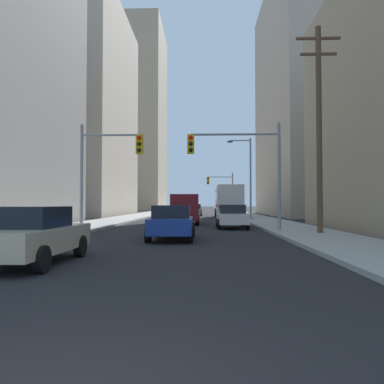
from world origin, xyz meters
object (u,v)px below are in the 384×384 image
(traffic_signal_near_right, at_px, (238,158))
(traffic_signal_far_right, at_px, (221,186))
(sedan_grey, at_px, (194,210))
(sedan_beige, at_px, (31,235))
(sedan_blue, at_px, (172,222))
(sedan_white, at_px, (232,216))
(traffic_signal_near_left, at_px, (108,160))
(cargo_van_maroon, at_px, (185,207))
(city_bus, at_px, (228,200))

(traffic_signal_near_right, distance_m, traffic_signal_far_right, 32.95)
(sedan_grey, distance_m, traffic_signal_near_right, 28.08)
(sedan_beige, distance_m, sedan_grey, 38.52)
(sedan_blue, distance_m, traffic_signal_far_right, 37.25)
(traffic_signal_far_right, bearing_deg, sedan_beige, -99.22)
(sedan_blue, relative_size, sedan_grey, 0.99)
(sedan_blue, xyz_separation_m, sedan_grey, (0.20, 31.66, 0.00))
(sedan_white, distance_m, traffic_signal_near_left, 8.65)
(sedan_beige, xyz_separation_m, traffic_signal_far_right, (7.08, 43.61, 3.27))
(sedan_beige, bearing_deg, traffic_signal_far_right, 80.78)
(sedan_white, height_order, traffic_signal_near_left, traffic_signal_near_left)
(traffic_signal_near_right, bearing_deg, traffic_signal_near_left, -179.99)
(sedan_grey, xyz_separation_m, traffic_signal_near_right, (3.10, -27.71, 3.33))
(cargo_van_maroon, bearing_deg, sedan_beige, -99.43)
(sedan_grey, height_order, traffic_signal_far_right, traffic_signal_far_right)
(city_bus, bearing_deg, sedan_white, -92.89)
(sedan_blue, bearing_deg, sedan_beige, -115.26)
(sedan_grey, bearing_deg, sedan_white, -82.87)
(cargo_van_maroon, distance_m, traffic_signal_far_right, 25.17)
(traffic_signal_near_right, relative_size, traffic_signal_far_right, 1.00)
(traffic_signal_far_right, bearing_deg, sedan_grey, -125.34)
(sedan_blue, xyz_separation_m, traffic_signal_near_left, (-3.90, 3.95, 3.26))
(city_bus, distance_m, traffic_signal_near_right, 20.49)
(sedan_white, bearing_deg, traffic_signal_near_left, -152.47)
(traffic_signal_near_right, bearing_deg, sedan_blue, -129.83)
(traffic_signal_near_right, xyz_separation_m, traffic_signal_far_right, (0.62, 32.94, -0.06))
(traffic_signal_near_left, bearing_deg, traffic_signal_far_right, 76.66)
(sedan_beige, bearing_deg, sedan_blue, 64.74)
(sedan_blue, bearing_deg, traffic_signal_far_right, 83.95)
(traffic_signal_near_left, bearing_deg, cargo_van_maroon, 64.87)
(traffic_signal_near_right, bearing_deg, city_bus, 87.89)
(traffic_signal_far_right, bearing_deg, traffic_signal_near_right, -91.07)
(sedan_white, xyz_separation_m, traffic_signal_far_right, (0.71, 29.24, 3.27))
(traffic_signal_near_left, xyz_separation_m, traffic_signal_far_right, (7.81, 32.95, 0.01))
(sedan_blue, height_order, traffic_signal_near_right, traffic_signal_near_right)
(sedan_beige, bearing_deg, sedan_white, 66.08)
(cargo_van_maroon, bearing_deg, traffic_signal_near_right, -68.02)
(sedan_blue, height_order, sedan_grey, same)
(sedan_grey, bearing_deg, traffic_signal_near_left, -98.41)
(sedan_blue, bearing_deg, cargo_van_maroon, 90.14)
(traffic_signal_far_right, bearing_deg, cargo_van_maroon, -99.07)
(city_bus, relative_size, cargo_van_maroon, 2.19)
(sedan_beige, height_order, sedan_grey, same)
(cargo_van_maroon, xyz_separation_m, traffic_signal_near_right, (3.33, -8.24, 2.82))
(traffic_signal_far_right, bearing_deg, traffic_signal_near_left, -103.34)
(sedan_beige, bearing_deg, traffic_signal_near_right, 58.78)
(sedan_blue, bearing_deg, sedan_grey, 89.64)
(sedan_grey, relative_size, traffic_signal_near_right, 0.71)
(traffic_signal_near_left, bearing_deg, city_bus, 68.69)
(traffic_signal_near_right, bearing_deg, traffic_signal_far_right, 88.93)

